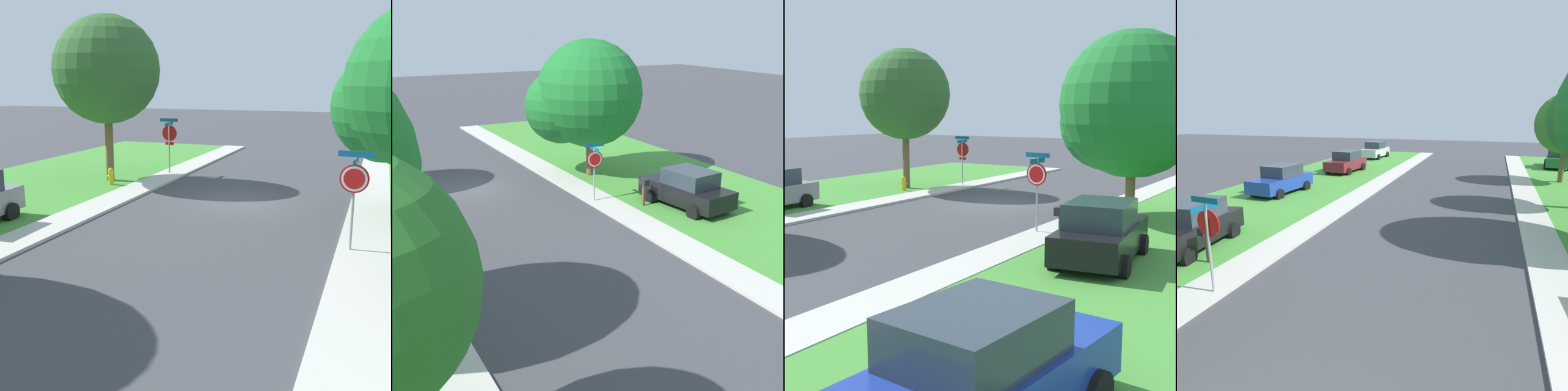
{
  "view_description": "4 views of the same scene",
  "coord_description": "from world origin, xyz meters",
  "views": [
    {
      "loc": [
        -4.97,
        18.41,
        4.56
      ],
      "look_at": [
        -0.14,
        5.23,
        1.4
      ],
      "focal_mm": 47.1,
      "sensor_mm": 36.0,
      "label": 1
    },
    {
      "loc": [
        7.05,
        24.72,
        7.89
      ],
      "look_at": [
        -2.52,
        7.31,
        1.4
      ],
      "focal_mm": 49.01,
      "sensor_mm": 36.0,
      "label": 2
    },
    {
      "loc": [
        -13.05,
        22.08,
        4.15
      ],
      "look_at": [
        -2.99,
        6.04,
        1.4
      ],
      "focal_mm": 53.61,
      "sensor_mm": 36.0,
      "label": 3
    },
    {
      "loc": [
        2.69,
        -2.78,
        4.97
      ],
      "look_at": [
        -2.1,
        11.71,
        1.4
      ],
      "focal_mm": 33.61,
      "sensor_mm": 36.0,
      "label": 4
    }
  ],
  "objects": [
    {
      "name": "car_maroon_driveway_right",
      "position": [
        -8.6,
        24.59,
        0.87
      ],
      "size": [
        2.29,
        4.43,
        1.76
      ],
      "color": "maroon",
      "rests_on": "ground"
    },
    {
      "name": "car_blue_far_down_street",
      "position": [
        -9.37,
        16.14,
        0.87
      ],
      "size": [
        2.34,
        4.45,
        1.76
      ],
      "color": "#1E389E",
      "rests_on": "ground"
    },
    {
      "name": "car_black_near_corner",
      "position": [
        -7.59,
        7.18,
        0.87
      ],
      "size": [
        2.44,
        4.49,
        1.76
      ],
      "color": "black",
      "rests_on": "ground"
    },
    {
      "name": "stop_sign_far_corner",
      "position": [
        -4.35,
        4.62,
        1.89
      ],
      "size": [
        0.92,
        0.92,
        2.77
      ],
      "color": "#9E9EA3",
      "rests_on": "ground"
    },
    {
      "name": "lawn_west",
      "position": [
        -9.4,
        12.0,
        0.04
      ],
      "size": [
        8.0,
        56.0,
        0.08
      ],
      "primitive_type": "cube",
      "color": "#479338",
      "rests_on": "ground"
    },
    {
      "name": "car_green_behind_trees",
      "position": [
        8.03,
        32.23,
        0.87
      ],
      "size": [
        2.45,
        4.49,
        1.76
      ],
      "color": "#1E6033",
      "rests_on": "ground"
    },
    {
      "name": "car_silver_across_road",
      "position": [
        -9.12,
        33.81,
        0.87
      ],
      "size": [
        2.22,
        4.4,
        1.76
      ],
      "color": "silver",
      "rests_on": "ground"
    },
    {
      "name": "sidewalk_west",
      "position": [
        -4.7,
        12.0,
        0.05
      ],
      "size": [
        1.4,
        56.0,
        0.1
      ],
      "primitive_type": "cube",
      "color": "beige",
      "rests_on": "ground"
    },
    {
      "name": "sidewalk_east",
      "position": [
        4.7,
        12.0,
        0.05
      ],
      "size": [
        1.4,
        56.0,
        0.1
      ],
      "primitive_type": "cube",
      "color": "beige",
      "rests_on": "ground"
    },
    {
      "name": "mailbox",
      "position": [
        -5.96,
        6.21,
        1.01
      ],
      "size": [
        0.27,
        0.49,
        1.31
      ],
      "color": "brown",
      "rests_on": "ground"
    }
  ]
}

